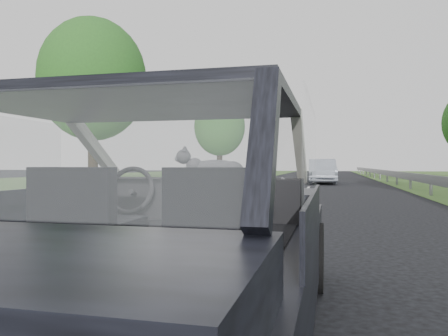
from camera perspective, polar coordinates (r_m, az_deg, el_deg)
The scene contains 9 objects.
subject_car at distance 2.74m, azimuth -7.54°, elevation -7.49°, with size 1.80×4.00×1.45m, color black.
dashboard at distance 3.32m, azimuth -3.62°, elevation -3.92°, with size 1.58×0.45×0.30m, color black.
driver_seat at distance 2.64m, azimuth -17.99°, elevation -4.43°, with size 0.50×0.72×0.42m, color black.
passenger_seat at distance 2.33m, azimuth -0.91°, elevation -5.07°, with size 0.50×0.72×0.42m, color black.
steering_wheel at distance 3.18m, azimuth -12.11°, elevation -2.86°, with size 0.36×0.36×0.04m, color black.
cat at distance 3.27m, azimuth -1.11°, elevation 0.04°, with size 0.54×0.17×0.24m, color gray.
other_car at distance 25.33m, azimuth 12.69°, elevation -0.42°, with size 1.69×4.27×1.41m, color #979FAE.
tree_5 at distance 25.02m, azimuth -16.76°, elevation 8.05°, with size 5.81×5.81×8.80m, color #285720, non-canonical shape.
tree_6 at distance 38.19m, azimuth -0.58°, elevation 3.92°, with size 4.46×4.46×6.76m, color #285720, non-canonical shape.
Camera 1 is at (0.98, -2.53, 1.11)m, focal length 35.00 mm.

